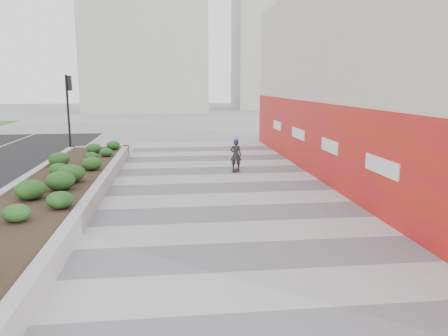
% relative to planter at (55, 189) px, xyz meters
% --- Properties ---
extents(ground, '(160.00, 160.00, 0.00)m').
position_rel_planter_xyz_m(ground, '(5.50, -7.00, -0.42)').
color(ground, gray).
rests_on(ground, ground).
extents(walkway, '(8.00, 36.00, 0.01)m').
position_rel_planter_xyz_m(walkway, '(5.50, -4.00, -0.41)').
color(walkway, '#A8A8AD').
rests_on(walkway, ground).
extents(building, '(6.04, 24.08, 8.00)m').
position_rel_planter_xyz_m(building, '(12.48, 1.98, 3.56)').
color(building, beige).
rests_on(building, ground).
extents(planter, '(3.00, 18.00, 0.90)m').
position_rel_planter_xyz_m(planter, '(0.00, 0.00, 0.00)').
color(planter, '#9E9EA0').
rests_on(planter, ground).
extents(traffic_signal_near, '(0.33, 0.28, 4.20)m').
position_rel_planter_xyz_m(traffic_signal_near, '(-1.73, 10.50, 2.34)').
color(traffic_signal_near, black).
rests_on(traffic_signal_near, ground).
extents(distant_bldg_north_l, '(16.00, 12.00, 20.00)m').
position_rel_planter_xyz_m(distant_bldg_north_l, '(0.50, 48.00, 9.58)').
color(distant_bldg_north_l, '#ADAAA3').
rests_on(distant_bldg_north_l, ground).
extents(distant_bldg_north_r, '(14.00, 10.00, 24.00)m').
position_rel_planter_xyz_m(distant_bldg_north_r, '(20.50, 53.00, 11.58)').
color(distant_bldg_north_r, '#ADAAA3').
rests_on(distant_bldg_north_r, ground).
extents(manhole_cover, '(0.44, 0.44, 0.01)m').
position_rel_planter_xyz_m(manhole_cover, '(6.00, -4.00, -0.42)').
color(manhole_cover, '#595654').
rests_on(manhole_cover, ground).
extents(skateboarder, '(0.54, 0.75, 1.46)m').
position_rel_planter_xyz_m(skateboarder, '(6.46, 4.12, 0.32)').
color(skateboarder, beige).
rests_on(skateboarder, ground).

